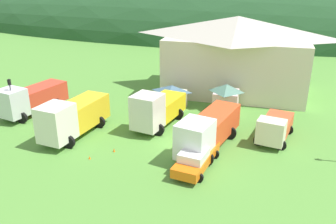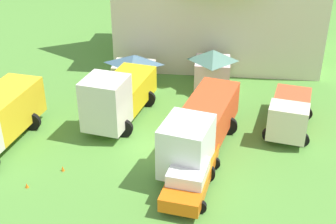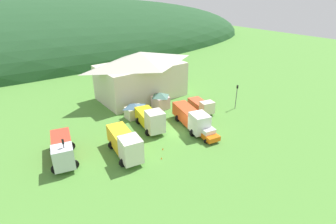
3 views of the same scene
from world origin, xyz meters
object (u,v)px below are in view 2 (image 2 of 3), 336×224
Objects in this scene: traffic_cone_mid_row at (27,187)px; service_pickup_orange at (190,175)px; flatbed_truck_yellow at (117,96)px; light_truck_cream at (290,113)px; heavy_rig_white at (200,127)px; traffic_cone_near_pickup at (63,171)px; depot_building at (219,2)px; play_shed_cream at (134,71)px; play_shed_pink at (212,69)px.

service_pickup_orange is at bearing 6.12° from traffic_cone_mid_row.
flatbed_truck_yellow is 13.57× the size of traffic_cone_mid_row.
light_truck_cream reaches higher than service_pickup_orange.
heavy_rig_white is 7.67m from traffic_cone_near_pickup.
depot_building is at bearing 165.47° from flatbed_truck_yellow.
depot_building is 2.90× the size of light_truck_cream.
flatbed_truck_yellow is 6.11m from heavy_rig_white.
service_pickup_orange is (4.95, -6.32, -0.92)m from flatbed_truck_yellow.
flatbed_truck_yellow is (-0.13, -5.01, 0.47)m from play_shed_cream.
light_truck_cream is at bearing -69.19° from depot_building.
traffic_cone_near_pickup is 1.15× the size of traffic_cone_mid_row.
flatbed_truck_yellow is 1.27× the size of service_pickup_orange.
service_pickup_orange is 9.25× the size of traffic_cone_near_pickup.
service_pickup_orange is at bearing -29.05° from light_truck_cream.
play_shed_pink reaches higher than light_truck_cream.
heavy_rig_white is at bearing -46.73° from light_truck_cream.
depot_building reaches higher than traffic_cone_mid_row.
depot_building reaches higher than flatbed_truck_yellow.
heavy_rig_white is at bearing 19.18° from traffic_cone_near_pickup.
traffic_cone_mid_row is (-1.34, -1.58, 0.00)m from traffic_cone_near_pickup.
traffic_cone_mid_row is (-8.83, -12.68, -1.50)m from play_shed_pink.
play_shed_pink is 5.57× the size of traffic_cone_mid_row.
play_shed_cream is 1.07× the size of play_shed_pink.
depot_building reaches higher than service_pickup_orange.
play_shed_pink is at bearing -127.19° from light_truck_cream.
heavy_rig_white is at bearing -92.80° from play_shed_pink.
play_shed_cream reaches higher than light_truck_cream.
flatbed_truck_yellow is at bearing -115.77° from depot_building.
depot_building is 7.26m from play_shed_pink.
play_shed_pink reaches higher than play_shed_cream.
depot_building is 18.79m from service_pickup_orange.
heavy_rig_white reaches higher than play_shed_pink.
flatbed_truck_yellow is 10.43m from light_truck_cream.
depot_building is 27.83× the size of traffic_cone_near_pickup.
play_shed_cream is 12.70m from traffic_cone_mid_row.
depot_building is 9.66m from play_shed_cream.
flatbed_truck_yellow is 1.23× the size of light_truck_cream.
depot_building is at bearing -147.50° from light_truck_cream.
heavy_rig_white is (5.10, -8.16, 0.43)m from play_shed_cream.
light_truck_cream is at bearing 27.99° from traffic_cone_mid_row.
depot_building is at bearing -168.53° from heavy_rig_white.
service_pickup_orange is at bearing -93.44° from play_shed_pink.
play_shed_pink is at bearing 56.01° from traffic_cone_near_pickup.
service_pickup_orange is 8.21m from traffic_cone_mid_row.
flatbed_truck_yellow reaches higher than play_shed_cream.
flatbed_truck_yellow is at bearing -107.31° from heavy_rig_white.
light_truck_cream is 8.39m from service_pickup_orange.
depot_building is 1.94× the size of heavy_rig_white.
play_shed_cream reaches higher than traffic_cone_mid_row.
traffic_cone_near_pickup is 2.07m from traffic_cone_mid_row.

